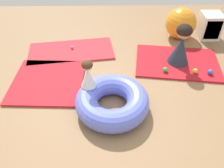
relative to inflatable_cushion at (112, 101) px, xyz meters
The scene contains 13 objects.
ground_plane 0.19m from the inflatable_cushion, 53.43° to the left, with size 8.00×8.00×0.00m, color #93704C.
gym_mat_far_right 1.34m from the inflatable_cushion, 149.89° to the left, with size 1.25×1.24×0.04m, color red.
gym_mat_near_left 1.86m from the inflatable_cushion, 117.11° to the left, with size 1.77×0.83×0.04m, color red.
gym_mat_near_right 1.80m from the inflatable_cushion, 42.57° to the left, with size 1.62×1.09×0.04m, color #B21923.
inflatable_cushion is the anchor object (origin of this frame).
child_in_white 0.57m from the inflatable_cushion, 152.46° to the left, with size 0.25×0.25×0.47m.
adult_seated 1.81m from the inflatable_cushion, 42.57° to the left, with size 0.56×0.56×0.80m.
play_ball_pink 1.91m from the inflatable_cushion, 115.81° to the left, with size 0.07×0.07×0.07m, color pink.
play_ball_yellow 1.78m from the inflatable_cushion, 28.51° to the left, with size 0.09×0.09×0.09m, color yellow.
play_ball_blue 2.01m from the inflatable_cushion, 23.86° to the left, with size 0.10×0.10×0.10m, color blue.
play_ball_green 1.36m from the inflatable_cushion, 41.58° to the left, with size 0.09×0.09×0.09m, color green.
exercise_ball_large 2.75m from the inflatable_cushion, 54.84° to the left, with size 0.68×0.68×0.68m, color orange.
storage_cube 3.16m from the inflatable_cushion, 44.59° to the left, with size 0.44×0.44×0.56m.
Camera 1 is at (-0.09, -2.55, 2.74)m, focal length 36.79 mm.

